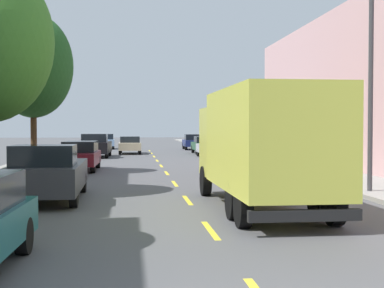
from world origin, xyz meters
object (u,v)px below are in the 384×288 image
parked_pickup_black (96,146)px  delivery_box_truck (262,142)px  parked_hatchback_navy (193,142)px  parked_pickup_orange (263,158)px  street_tree_third (33,66)px  parked_hatchback_sky (106,141)px  street_lamp (366,73)px  parked_wagon_burgundy (80,155)px  moving_champagne_sedan (130,145)px  parked_sedan_forest (204,145)px  parked_wagon_silver (213,146)px  parked_pickup_charcoal (48,174)px

parked_pickup_black → delivery_box_truck: bearing=-77.2°
delivery_box_truck → parked_hatchback_navy: delivery_box_truck is taller
parked_pickup_orange → parked_pickup_black: bearing=116.8°
street_tree_third → parked_hatchback_sky: 29.54m
street_lamp → parked_wagon_burgundy: size_ratio=1.40×
delivery_box_truck → parked_hatchback_navy: bearing=86.4°
moving_champagne_sedan → street_lamp: bearing=-75.1°
parked_sedan_forest → parked_hatchback_navy: (-0.07, 8.30, 0.01)m
street_lamp → parked_pickup_orange: street_lamp is taller
parked_pickup_orange → parked_wagon_silver: 15.51m
parked_pickup_orange → parked_pickup_charcoal: bearing=-138.9°
street_tree_third → parked_hatchback_navy: 28.99m
parked_hatchback_sky → parked_wagon_silver: bearing=-63.0°
parked_wagon_silver → parked_pickup_black: 8.58m
delivery_box_truck → parked_wagon_silver: 25.59m
parked_pickup_orange → parked_hatchback_navy: size_ratio=1.33×
parked_pickup_charcoal → parked_wagon_silver: bearing=69.8°
parked_pickup_orange → parked_pickup_black: (-8.50, 16.79, 0.00)m
parked_hatchback_sky → parked_pickup_black: size_ratio=0.76×
street_lamp → parked_pickup_charcoal: bearing=-178.8°
parked_pickup_charcoal → parked_pickup_orange: bearing=41.1°
parked_hatchback_navy → parked_wagon_silver: bearing=-90.3°
parked_wagon_silver → parked_pickup_black: parked_pickup_black is taller
parked_sedan_forest → parked_hatchback_sky: 13.85m
parked_wagon_burgundy → parked_hatchback_navy: 26.59m
delivery_box_truck → parked_pickup_charcoal: delivery_box_truck is taller
parked_sedan_forest → moving_champagne_sedan: same height
delivery_box_truck → parked_hatchback_sky: (-6.06, 42.06, -1.10)m
parked_hatchback_sky → parked_sedan_forest: bearing=-51.6°
parked_pickup_charcoal → parked_sedan_forest: parked_pickup_charcoal is taller
street_tree_third → parked_pickup_black: (2.12, 13.81, -4.35)m
parked_hatchback_sky → parked_wagon_burgundy: bearing=-90.1°
street_tree_third → parked_wagon_burgundy: (2.07, 1.43, -4.37)m
parked_pickup_black → parked_wagon_burgundy: bearing=-90.2°
moving_champagne_sedan → parked_sedan_forest: bearing=-5.9°
parked_pickup_orange → moving_champagne_sedan: parked_pickup_orange is taller
parked_sedan_forest → moving_champagne_sedan: size_ratio=1.00×
parked_wagon_silver → street_tree_third: bearing=-130.2°
parked_sedan_forest → parked_pickup_black: parked_pickup_black is taller
parked_hatchback_navy → moving_champagne_sedan: parked_hatchback_navy is taller
street_lamp → parked_pickup_black: size_ratio=1.24×
parked_pickup_charcoal → parked_wagon_burgundy: bearing=90.5°
parked_pickup_charcoal → parked_hatchback_navy: bearing=77.0°
parked_sedan_forest → parked_wagon_silver: bearing=-91.5°
street_lamp → delivery_box_truck: 5.43m
street_lamp → parked_sedan_forest: street_lamp is taller
street_lamp → parked_pickup_black: 26.23m
parked_pickup_black → moving_champagne_sedan: size_ratio=1.19×
street_tree_third → delivery_box_truck: bearing=-57.6°
parked_sedan_forest → parked_wagon_silver: parked_wagon_silver is taller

